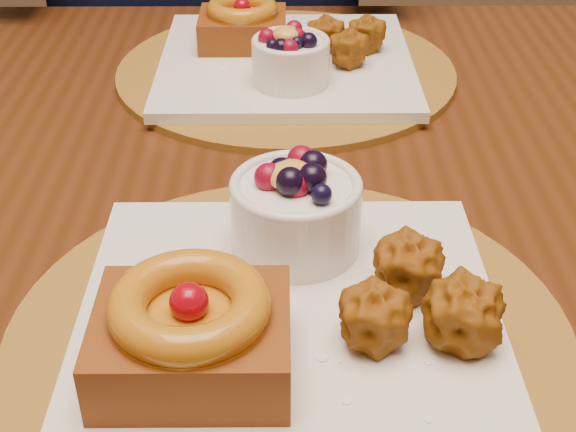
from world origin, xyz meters
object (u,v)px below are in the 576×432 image
object	(u,v)px
place_setting_near	(284,302)
place_setting_far	(284,58)
chair_far	(248,71)
dining_table	(287,242)

from	to	relation	value
place_setting_near	place_setting_far	bearing A→B (deg)	89.83
place_setting_far	chair_far	world-z (taller)	chair_far
dining_table	chair_far	world-z (taller)	chair_far
chair_far	place_setting_near	bearing A→B (deg)	-86.49
place_setting_far	chair_far	distance (m)	0.67
place_setting_near	chair_far	bearing A→B (deg)	93.69
place_setting_near	chair_far	size ratio (longest dim) A/B	0.42
chair_far	dining_table	bearing A→B (deg)	-85.31
place_setting_far	chair_far	bearing A→B (deg)	96.41
dining_table	chair_far	size ratio (longest dim) A/B	1.78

